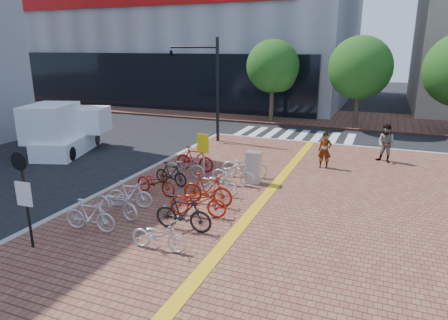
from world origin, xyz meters
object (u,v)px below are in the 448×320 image
at_px(bike_6, 195,159).
at_px(pedestrian_b, 386,143).
at_px(bike_5, 185,166).
at_px(box_truck, 66,130).
at_px(notice_sign, 24,189).
at_px(bike_1, 116,203).
at_px(bike_3, 156,182).
at_px(bike_13, 245,165).
at_px(traffic_light_pole, 196,70).
at_px(bike_4, 171,174).
at_px(bike_9, 198,201).
at_px(utility_box, 253,167).
at_px(bike_12, 233,174).
at_px(bike_2, 130,194).
at_px(bike_8, 183,213).
at_px(bike_0, 90,215).
at_px(yellow_sign, 203,147).
at_px(bike_7, 159,235).
at_px(pedestrian_a, 325,150).
at_px(bike_10, 207,190).
at_px(bike_11, 218,183).

height_order(bike_6, pedestrian_b, pedestrian_b).
height_order(bike_5, box_truck, box_truck).
xyz_separation_m(pedestrian_b, notice_sign, (-8.99, -12.92, 0.82)).
xyz_separation_m(bike_1, bike_3, (0.06, 2.33, -0.02)).
relative_size(bike_13, pedestrian_b, 1.07).
relative_size(pedestrian_b, traffic_light_pole, 0.31).
relative_size(bike_4, bike_5, 0.88).
xyz_separation_m(bike_9, notice_sign, (-3.37, -3.71, 1.24)).
bearing_deg(bike_9, utility_box, -17.84).
bearing_deg(bike_12, notice_sign, 151.45).
distance_m(bike_2, bike_8, 2.72).
relative_size(bike_13, notice_sign, 0.71).
bearing_deg(bike_0, bike_2, -7.00).
relative_size(bike_2, yellow_sign, 0.86).
distance_m(bike_6, bike_7, 7.29).
relative_size(bike_0, bike_8, 0.91).
bearing_deg(yellow_sign, pedestrian_a, 35.70).
bearing_deg(pedestrian_a, bike_0, -124.66).
bearing_deg(notice_sign, bike_10, 55.24).
height_order(bike_3, bike_11, bike_3).
relative_size(bike_12, box_truck, 0.36).
height_order(bike_7, utility_box, utility_box).
bearing_deg(bike_3, bike_6, 6.61).
bearing_deg(bike_1, bike_11, -25.55).
relative_size(bike_7, traffic_light_pole, 0.28).
height_order(bike_6, bike_12, bike_6).
distance_m(bike_4, bike_13, 3.20).
bearing_deg(bike_3, bike_11, -61.39).
distance_m(bike_3, pedestrian_a, 7.99).
distance_m(bike_5, bike_7, 6.41).
xyz_separation_m(bike_10, pedestrian_b, (5.73, 8.22, 0.35)).
distance_m(utility_box, yellow_sign, 2.32).
distance_m(bike_10, bike_13, 3.47).
relative_size(bike_1, bike_11, 1.09).
bearing_deg(bike_9, bike_4, 36.55).
bearing_deg(bike_7, pedestrian_a, -21.03).
distance_m(bike_1, bike_12, 5.01).
height_order(bike_0, bike_10, bike_10).
xyz_separation_m(bike_2, bike_10, (2.40, 1.21, 0.09)).
bearing_deg(bike_4, bike_11, -87.62).
xyz_separation_m(pedestrian_a, box_truck, (-13.39, -1.86, 0.29)).
height_order(bike_11, pedestrian_b, pedestrian_b).
height_order(bike_8, pedestrian_b, pedestrian_b).
height_order(bike_1, utility_box, utility_box).
height_order(bike_1, box_truck, box_truck).
xyz_separation_m(bike_2, bike_8, (2.56, -0.92, 0.07)).
bearing_deg(bike_2, bike_13, -40.74).
relative_size(bike_5, bike_11, 1.05).
bearing_deg(box_truck, bike_7, -36.79).
bearing_deg(yellow_sign, notice_sign, -103.36).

